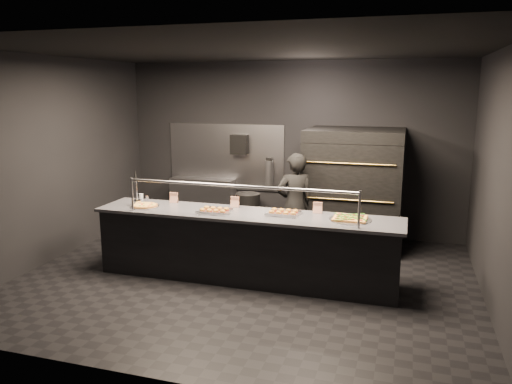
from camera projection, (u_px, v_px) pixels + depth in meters
room at (245, 169)px, 6.51m from camera, size 6.04×6.00×3.00m
service_counter at (246, 246)px, 6.67m from camera, size 4.10×0.78×1.37m
pizza_oven at (353, 188)px, 8.00m from camera, size 1.50×1.23×1.91m
prep_shelf at (203, 202)px, 9.30m from camera, size 1.20×0.35×0.90m
towel_dispenser at (239, 144)px, 8.94m from camera, size 0.30×0.20×0.35m
fire_extinguisher at (269, 173)px, 8.89m from camera, size 0.14×0.14×0.51m
beer_tap at (136, 195)px, 6.98m from camera, size 0.13×0.19×0.51m
round_pizza at (145, 206)px, 6.92m from camera, size 0.41×0.41×0.03m
slider_tray_a at (214, 211)px, 6.60m from camera, size 0.49×0.42×0.07m
slider_tray_b at (284, 213)px, 6.49m from camera, size 0.46×0.38×0.07m
square_pizza at (350, 219)px, 6.22m from camera, size 0.52×0.52×0.05m
condiment_jar at (143, 197)px, 7.30m from camera, size 0.15×0.06×0.10m
tent_cards at (240, 202)px, 6.87m from camera, size 2.21×0.04×0.15m
trash_bin at (248, 213)px, 8.83m from camera, size 0.43×0.43×0.72m
worker at (294, 205)px, 7.59m from camera, size 0.69×0.62×1.59m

